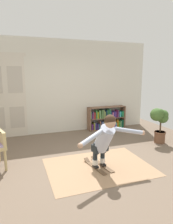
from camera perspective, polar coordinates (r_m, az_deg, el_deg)
name	(u,v)px	position (r m, az deg, el deg)	size (l,w,h in m)	color
ground_plane	(88,165)	(4.29, 0.45, -14.79)	(7.20, 7.20, 0.00)	brown
back_wall	(60,87)	(6.39, -7.64, 7.09)	(6.00, 0.10, 2.90)	silver
double_door	(6,96)	(6.21, -22.00, 4.26)	(1.22, 0.05, 2.45)	beige
rug	(99,167)	(4.21, 3.51, -15.29)	(2.07, 1.54, 0.01)	#A47F5D
bookshelf	(106,119)	(6.84, 5.71, -1.97)	(1.31, 0.30, 0.77)	brown
potted_plant	(160,120)	(5.72, 20.20, -2.24)	(0.52, 0.35, 0.96)	brown
skis_pair	(98,165)	(4.22, 3.30, -14.90)	(0.40, 0.77, 0.07)	brown
person_skier	(105,138)	(3.81, 5.24, -7.35)	(1.45, 0.77, 1.07)	white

